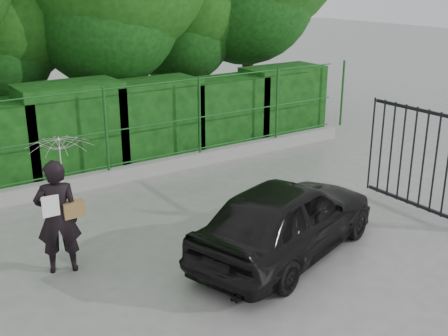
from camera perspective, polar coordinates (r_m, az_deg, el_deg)
ground at (r=8.55m, az=-1.99°, el=-10.87°), size 80.00×80.00×0.00m
kerb at (r=12.21m, az=-13.29°, el=-1.22°), size 14.00×0.25×0.30m
fence at (r=11.97m, az=-12.68°, el=3.70°), size 14.13×0.06×1.80m
hedge at (r=12.82m, az=-15.78°, el=3.43°), size 14.20×1.20×2.17m
gate at (r=10.63m, az=21.71°, el=0.80°), size 0.22×2.33×2.36m
woman at (r=8.53m, az=-16.29°, el=-1.64°), size 1.00×0.97×2.09m
car at (r=8.93m, az=6.34°, el=-5.03°), size 4.02×2.59×1.27m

